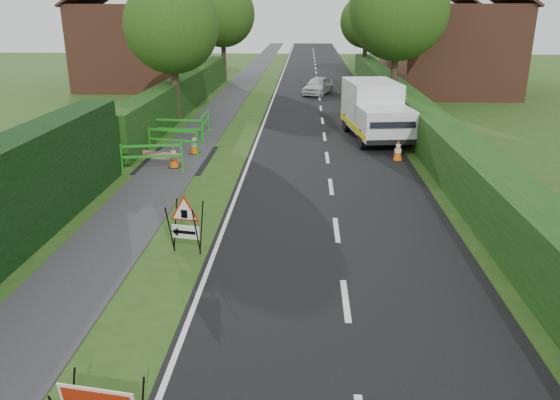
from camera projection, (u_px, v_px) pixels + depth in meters
name	position (u px, v px, depth m)	size (l,w,h in m)	color
ground	(207.00, 326.00, 9.59)	(120.00, 120.00, 0.00)	#254914
road_surface	(317.00, 79.00, 42.43)	(6.00, 90.00, 0.02)	black
footpath	(247.00, 79.00, 42.68)	(2.00, 90.00, 0.02)	#2D2D30
hedge_west_far	(187.00, 108.00, 30.53)	(1.00, 24.00, 1.80)	#14380F
hedge_east	(413.00, 133.00, 24.36)	(1.20, 50.00, 1.50)	#14380F
house_west	(136.00, 44.00, 37.32)	(7.50, 7.40, 7.88)	brown
house_east_a	(454.00, 48.00, 34.49)	(7.50, 7.40, 7.88)	brown
house_east_b	(425.00, 36.00, 47.62)	(7.50, 7.40, 7.88)	brown
tree_nw	(172.00, 26.00, 25.25)	(4.40, 4.40, 6.70)	#2D2116
tree_ne	(399.00, 10.00, 28.29)	(5.20, 5.20, 7.79)	#2D2116
tree_fw	(222.00, 14.00, 40.20)	(4.80, 4.80, 7.24)	#2D2116
tree_fe	(366.00, 22.00, 43.67)	(4.20, 4.20, 6.33)	#2D2116
triangle_sign	(183.00, 220.00, 12.17)	(0.94, 0.94, 1.18)	black
works_van	(375.00, 110.00, 22.95)	(2.65, 5.33, 2.33)	silver
traffic_cone_0	(398.00, 150.00, 19.80)	(0.38, 0.38, 0.79)	black
traffic_cone_1	(398.00, 133.00, 22.61)	(0.38, 0.38, 0.79)	black
traffic_cone_2	(374.00, 125.00, 24.13)	(0.38, 0.38, 0.79)	black
traffic_cone_3	(174.00, 157.00, 18.93)	(0.38, 0.38, 0.79)	black
traffic_cone_4	(195.00, 144.00, 20.75)	(0.38, 0.38, 0.79)	black
ped_barrier_0	(152.00, 154.00, 18.36)	(2.09, 0.67, 1.00)	#1B961B
ped_barrier_1	(173.00, 138.00, 20.61)	(2.08, 0.85, 1.00)	#1B961B
ped_barrier_2	(179.00, 127.00, 22.51)	(2.08, 0.55, 1.00)	#1B961B
ped_barrier_3	(205.00, 122.00, 23.58)	(0.39, 2.07, 1.00)	#1B961B
redwhite_plank	(163.00, 168.00, 19.04)	(1.50, 0.04, 0.25)	red
hatchback_car	(318.00, 86.00, 34.96)	(1.31, 3.27, 1.11)	silver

